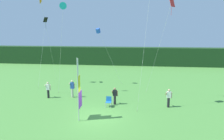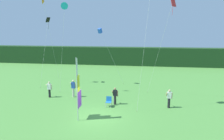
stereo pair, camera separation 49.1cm
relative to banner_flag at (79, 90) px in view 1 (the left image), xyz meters
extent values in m
plane|color=#478438|center=(1.16, 0.55, -2.29)|extent=(120.00, 120.00, 0.00)
cube|color=#193819|center=(1.16, 25.20, -0.62)|extent=(80.00, 2.40, 3.35)
cylinder|color=#B7B7BC|center=(0.00, -0.29, 0.10)|extent=(0.06, 0.06, 4.78)
cube|color=purple|center=(0.00, 0.22, -0.79)|extent=(0.02, 0.97, 1.28)
cube|color=yellow|center=(0.00, 0.04, 0.48)|extent=(0.02, 0.60, 1.28)
cube|color=white|center=(0.00, -0.15, 1.76)|extent=(0.02, 0.23, 1.28)
cylinder|color=black|center=(2.31, 3.54, -1.87)|extent=(0.22, 0.22, 0.83)
cube|color=black|center=(2.31, 3.54, -1.19)|extent=(0.36, 0.20, 0.53)
sphere|color=#A37556|center=(2.31, 3.54, -0.81)|extent=(0.20, 0.20, 0.20)
cylinder|color=#A37556|center=(2.08, 3.60, -1.16)|extent=(0.09, 0.48, 0.42)
cylinder|color=#A37556|center=(2.54, 3.54, -1.26)|extent=(0.09, 0.14, 0.56)
cylinder|color=black|center=(-4.45, 4.61, -1.87)|extent=(0.22, 0.22, 0.84)
cube|color=white|center=(-4.45, 4.61, -1.17)|extent=(0.36, 0.20, 0.56)
sphere|color=beige|center=(-4.45, 4.61, -0.77)|extent=(0.20, 0.20, 0.20)
cylinder|color=beige|center=(-4.68, 4.67, -1.12)|extent=(0.09, 0.48, 0.42)
cylinder|color=beige|center=(-4.22, 4.61, -1.21)|extent=(0.09, 0.14, 0.56)
cylinder|color=#B7B2A3|center=(-2.12, 5.07, -1.84)|extent=(0.22, 0.22, 0.91)
cube|color=#284CA8|center=(-2.12, 5.07, -1.06)|extent=(0.36, 0.20, 0.63)
sphere|color=beige|center=(-2.12, 5.07, -0.63)|extent=(0.20, 0.20, 0.20)
cylinder|color=beige|center=(-2.35, 5.13, -0.98)|extent=(0.09, 0.48, 0.42)
cylinder|color=beige|center=(-1.89, 5.08, -1.07)|extent=(0.09, 0.14, 0.56)
cylinder|color=black|center=(7.05, 3.37, -1.86)|extent=(0.22, 0.22, 0.87)
cube|color=white|center=(7.05, 3.37, -1.14)|extent=(0.36, 0.20, 0.56)
sphere|color=tan|center=(7.05, 3.37, -0.75)|extent=(0.20, 0.20, 0.20)
cylinder|color=tan|center=(6.82, 3.44, -1.09)|extent=(0.09, 0.48, 0.42)
cylinder|color=tan|center=(7.28, 3.38, -1.19)|extent=(0.09, 0.14, 0.56)
cylinder|color=#BCBCC1|center=(1.58, 2.61, -2.08)|extent=(0.03, 0.03, 0.42)
cylinder|color=#BCBCC1|center=(2.06, 2.61, -2.08)|extent=(0.03, 0.03, 0.42)
cylinder|color=#BCBCC1|center=(1.58, 3.09, -2.08)|extent=(0.03, 0.03, 0.42)
cylinder|color=#BCBCC1|center=(2.06, 3.09, -2.08)|extent=(0.03, 0.03, 0.42)
cube|color=#1E66B2|center=(1.82, 2.85, -1.86)|extent=(0.48, 0.48, 0.03)
cube|color=#1E66B2|center=(1.82, 3.09, -1.62)|extent=(0.48, 0.03, 0.44)
cylinder|color=brown|center=(-7.11, 7.87, -2.25)|extent=(0.03, 0.03, 0.08)
cylinder|color=silver|center=(-6.83, 8.82, 1.61)|extent=(0.57, 1.91, 7.81)
cube|color=black|center=(-6.55, 9.77, 5.52)|extent=(0.58, 0.60, 0.57)
cylinder|color=black|center=(-6.55, 9.77, 4.83)|extent=(0.02, 0.02, 0.70)
cylinder|color=brown|center=(-6.66, 12.50, -2.25)|extent=(0.03, 0.03, 0.08)
cylinder|color=silver|center=(-6.76, 11.00, 2.66)|extent=(0.21, 3.01, 9.91)
cone|color=orange|center=(-6.85, 9.50, 7.61)|extent=(0.47, 0.73, 0.69)
cylinder|color=brown|center=(5.29, 7.66, -2.25)|extent=(0.03, 0.03, 0.08)
cylinder|color=silver|center=(6.26, 6.66, 2.32)|extent=(1.96, 2.03, 9.22)
cube|color=red|center=(7.23, 5.65, 6.93)|extent=(0.70, 0.80, 1.02)
cylinder|color=red|center=(7.23, 5.65, 6.05)|extent=(0.02, 0.02, 0.70)
cylinder|color=brown|center=(-4.09, 6.38, -2.25)|extent=(0.03, 0.03, 0.08)
cylinder|color=silver|center=(-3.59, 6.27, 2.20)|extent=(1.02, 0.22, 8.99)
cone|color=#23B2C6|center=(-3.08, 6.17, 6.70)|extent=(0.76, 0.47, 0.74)
cylinder|color=brown|center=(4.32, 2.08, -2.25)|extent=(0.03, 0.03, 0.08)
cylinder|color=silver|center=(4.77, 2.71, 2.82)|extent=(0.91, 1.29, 10.22)
cylinder|color=brown|center=(2.43, 10.85, -2.25)|extent=(0.03, 0.03, 0.08)
cylinder|color=silver|center=(1.04, 10.47, 0.98)|extent=(2.79, 0.76, 6.54)
cube|color=blue|center=(-0.35, 10.10, 4.24)|extent=(0.55, 0.64, 0.63)
camera|label=1|loc=(4.19, -14.83, 4.51)|focal=34.17mm
camera|label=2|loc=(4.67, -14.76, 4.51)|focal=34.17mm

